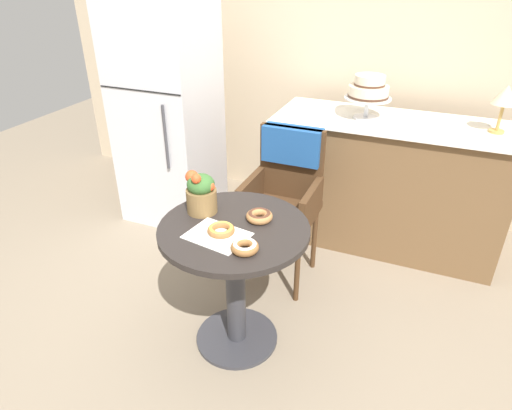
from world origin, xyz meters
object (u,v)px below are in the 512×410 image
(donut_mid, at_px, (221,229))
(donut_side, at_px, (245,247))
(flower_vase, at_px, (201,192))
(cafe_table, at_px, (235,263))
(refrigerator, at_px, (168,109))
(tiered_cake_stand, at_px, (369,90))
(wicker_chair, at_px, (286,182))
(donut_front, at_px, (259,216))
(table_lamp, at_px, (506,97))

(donut_mid, distance_m, donut_side, 0.18)
(flower_vase, bearing_deg, cafe_table, -19.24)
(flower_vase, xyz_separation_m, refrigerator, (-0.84, 1.03, 0.02))
(donut_mid, height_order, donut_side, donut_side)
(donut_side, height_order, tiered_cake_stand, tiered_cake_stand)
(donut_side, relative_size, flower_vase, 0.54)
(wicker_chair, bearing_deg, cafe_table, -91.20)
(wicker_chair, bearing_deg, tiered_cake_stand, 60.77)
(donut_front, height_order, donut_side, donut_front)
(donut_front, distance_m, table_lamp, 1.65)
(donut_mid, xyz_separation_m, flower_vase, (-0.18, 0.14, 0.09))
(donut_front, height_order, donut_mid, donut_front)
(donut_side, bearing_deg, cafe_table, 128.35)
(donut_front, distance_m, donut_mid, 0.21)
(tiered_cake_stand, distance_m, table_lamp, 0.78)
(cafe_table, xyz_separation_m, donut_side, (0.13, -0.16, 0.23))
(donut_side, height_order, flower_vase, flower_vase)
(donut_front, height_order, refrigerator, refrigerator)
(table_lamp, xyz_separation_m, refrigerator, (-2.18, -0.23, -0.27))
(table_lamp, bearing_deg, flower_vase, -136.94)
(cafe_table, distance_m, donut_mid, 0.24)
(refrigerator, bearing_deg, tiered_cake_stand, 8.12)
(donut_side, xyz_separation_m, table_lamp, (1.01, 1.49, 0.37))
(donut_front, bearing_deg, donut_mid, -123.90)
(cafe_table, bearing_deg, donut_front, 49.61)
(wicker_chair, bearing_deg, flower_vase, -109.41)
(donut_mid, relative_size, refrigerator, 0.07)
(donut_side, bearing_deg, flower_vase, 145.10)
(tiered_cake_stand, xyz_separation_m, refrigerator, (-1.40, -0.20, -0.23))
(donut_front, xyz_separation_m, tiered_cake_stand, (0.26, 1.20, 0.34))
(donut_mid, distance_m, tiered_cake_stand, 1.47)
(tiered_cake_stand, relative_size, table_lamp, 1.05)
(donut_mid, bearing_deg, donut_front, 56.10)
(cafe_table, relative_size, flower_vase, 3.21)
(cafe_table, height_order, refrigerator, refrigerator)
(table_lamp, bearing_deg, tiered_cake_stand, -178.11)
(donut_mid, relative_size, flower_vase, 0.56)
(cafe_table, bearing_deg, table_lamp, 49.48)
(tiered_cake_stand, relative_size, refrigerator, 0.18)
(cafe_table, relative_size, donut_front, 5.62)
(tiered_cake_stand, bearing_deg, refrigerator, -171.88)
(donut_front, distance_m, donut_side, 0.27)
(cafe_table, distance_m, flower_vase, 0.39)
(wicker_chair, relative_size, donut_mid, 7.55)
(cafe_table, xyz_separation_m, donut_mid, (-0.03, -0.07, 0.23))
(donut_side, bearing_deg, donut_mid, 150.53)
(table_lamp, bearing_deg, donut_side, -124.05)
(donut_front, xyz_separation_m, refrigerator, (-1.14, 1.00, 0.11))
(tiered_cake_stand, bearing_deg, flower_vase, -114.52)
(refrigerator, bearing_deg, table_lamp, 5.91)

